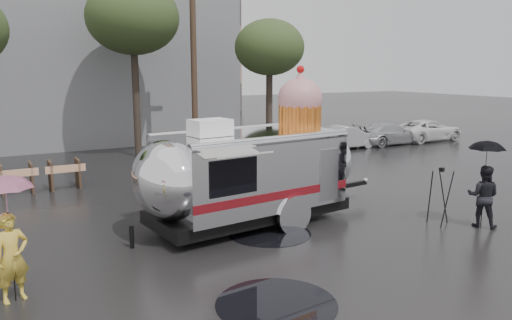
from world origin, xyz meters
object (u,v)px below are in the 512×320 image
airstream_trailer (253,168)px  person_left (12,257)px  person_right (483,196)px  tripod (441,190)px

airstream_trailer → person_left: airstream_trailer is taller
airstream_trailer → person_left: bearing=-167.7°
person_left → person_right: bearing=-25.3°
airstream_trailer → tripod: airstream_trailer is taller
tripod → airstream_trailer: bearing=126.0°
person_right → tripod: size_ratio=1.06×
person_left → tripod: bearing=-21.9°
tripod → person_left: bearing=153.5°
person_left → tripod: 10.27m
airstream_trailer → person_right: (5.10, -3.26, -0.68)m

